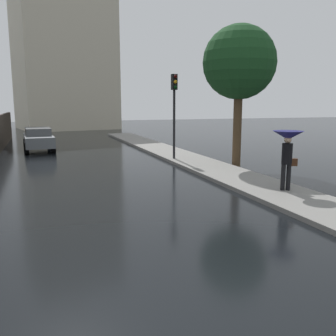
{
  "coord_description": "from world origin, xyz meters",
  "views": [
    {
      "loc": [
        -1.99,
        -3.97,
        2.87
      ],
      "look_at": [
        1.79,
        6.81,
        0.86
      ],
      "focal_mm": 39.27,
      "sensor_mm": 36.0,
      "label": 1
    }
  ],
  "objects_px": {
    "traffic_light": "(174,100)",
    "pedestrian_with_umbrella_near": "(288,143)",
    "car_grey_mid_road": "(38,139)",
    "street_tree_near": "(239,63)"
  },
  "relations": [
    {
      "from": "traffic_light",
      "to": "pedestrian_with_umbrella_near",
      "type": "bearing_deg",
      "value": -82.73
    },
    {
      "from": "car_grey_mid_road",
      "to": "traffic_light",
      "type": "bearing_deg",
      "value": 130.44
    },
    {
      "from": "street_tree_near",
      "to": "car_grey_mid_road",
      "type": "bearing_deg",
      "value": 133.28
    },
    {
      "from": "pedestrian_with_umbrella_near",
      "to": "traffic_light",
      "type": "height_order",
      "value": "traffic_light"
    },
    {
      "from": "car_grey_mid_road",
      "to": "pedestrian_with_umbrella_near",
      "type": "bearing_deg",
      "value": 114.06
    },
    {
      "from": "pedestrian_with_umbrella_near",
      "to": "traffic_light",
      "type": "distance_m",
      "value": 7.82
    },
    {
      "from": "traffic_light",
      "to": "street_tree_near",
      "type": "bearing_deg",
      "value": -47.76
    },
    {
      "from": "street_tree_near",
      "to": "pedestrian_with_umbrella_near",
      "type": "bearing_deg",
      "value": -102.95
    },
    {
      "from": "traffic_light",
      "to": "car_grey_mid_road",
      "type": "bearing_deg",
      "value": 133.65
    },
    {
      "from": "car_grey_mid_road",
      "to": "street_tree_near",
      "type": "height_order",
      "value": "street_tree_near"
    }
  ]
}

